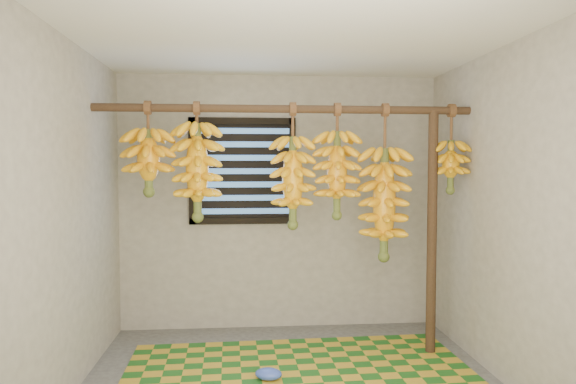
{
  "coord_description": "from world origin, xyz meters",
  "views": [
    {
      "loc": [
        -0.34,
        -3.37,
        1.56
      ],
      "look_at": [
        0.0,
        0.55,
        1.35
      ],
      "focal_mm": 32.0,
      "sensor_mm": 36.0,
      "label": 1
    }
  ],
  "objects": [
    {
      "name": "ceiling",
      "position": [
        0.0,
        0.0,
        2.4
      ],
      "size": [
        3.0,
        3.0,
        0.01
      ],
      "primitive_type": "cube",
      "color": "silver",
      "rests_on": "wall_back"
    },
    {
      "name": "wall_back",
      "position": [
        0.0,
        1.5,
        1.2
      ],
      "size": [
        3.0,
        0.01,
        2.4
      ],
      "primitive_type": "cube",
      "color": "gray",
      "rests_on": "floor"
    },
    {
      "name": "wall_left",
      "position": [
        -1.5,
        0.0,
        1.2
      ],
      "size": [
        0.01,
        3.0,
        2.4
      ],
      "primitive_type": "cube",
      "color": "gray",
      "rests_on": "floor"
    },
    {
      "name": "wall_right",
      "position": [
        1.5,
        0.0,
        1.2
      ],
      "size": [
        0.01,
        3.0,
        2.4
      ],
      "primitive_type": "cube",
      "color": "gray",
      "rests_on": "floor"
    },
    {
      "name": "window",
      "position": [
        -0.35,
        1.48,
        1.5
      ],
      "size": [
        1.0,
        0.04,
        1.0
      ],
      "color": "black",
      "rests_on": "wall_back"
    },
    {
      "name": "hanging_pole",
      "position": [
        0.0,
        0.7,
        2.0
      ],
      "size": [
        3.0,
        0.06,
        0.06
      ],
      "primitive_type": "cylinder",
      "rotation": [
        0.0,
        1.57,
        0.0
      ],
      "color": "#462E1E",
      "rests_on": "wall_left"
    },
    {
      "name": "support_post",
      "position": [
        1.2,
        0.7,
        1.0
      ],
      "size": [
        0.08,
        0.08,
        2.0
      ],
      "primitive_type": "cylinder",
      "color": "#462E1E",
      "rests_on": "floor"
    },
    {
      "name": "plastic_bag",
      "position": [
        -0.17,
        0.25,
        0.05
      ],
      "size": [
        0.23,
        0.19,
        0.08
      ],
      "primitive_type": "ellipsoid",
      "rotation": [
        0.0,
        0.0,
        -0.27
      ],
      "color": "#324DBB",
      "rests_on": "woven_mat"
    },
    {
      "name": "banana_bunch_a",
      "position": [
        -1.08,
        0.7,
        1.58
      ],
      "size": [
        0.36,
        0.36,
        0.72
      ],
      "color": "brown",
      "rests_on": "hanging_pole"
    },
    {
      "name": "banana_bunch_b",
      "position": [
        -0.7,
        0.7,
        1.51
      ],
      "size": [
        0.35,
        0.35,
        0.92
      ],
      "color": "brown",
      "rests_on": "hanging_pole"
    },
    {
      "name": "banana_bunch_c",
      "position": [
        0.05,
        0.7,
        1.42
      ],
      "size": [
        0.33,
        0.33,
        0.99
      ],
      "color": "brown",
      "rests_on": "hanging_pole"
    },
    {
      "name": "banana_bunch_d",
      "position": [
        0.41,
        0.7,
        1.48
      ],
      "size": [
        0.36,
        0.36,
        0.92
      ],
      "color": "brown",
      "rests_on": "hanging_pole"
    },
    {
      "name": "banana_bunch_e",
      "position": [
        0.8,
        0.7,
        1.24
      ],
      "size": [
        0.39,
        0.39,
        1.26
      ],
      "color": "brown",
      "rests_on": "hanging_pole"
    },
    {
      "name": "banana_bunch_f",
      "position": [
        1.35,
        0.7,
        1.55
      ],
      "size": [
        0.28,
        0.28,
        0.72
      ],
      "color": "brown",
      "rests_on": "hanging_pole"
    }
  ]
}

